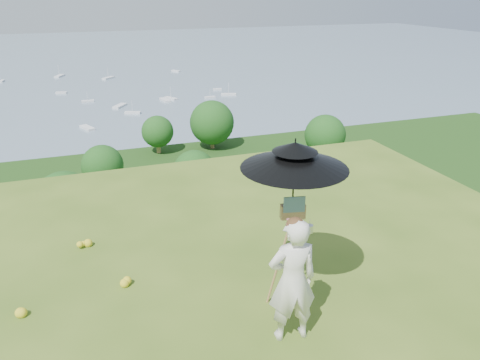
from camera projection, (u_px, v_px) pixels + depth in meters
name	position (u px, v px, depth m)	size (l,w,h in m)	color
forest_slope	(116.00, 345.00, 46.37)	(140.00, 56.00, 22.00)	#12360E
shoreline_tier	(98.00, 227.00, 83.89)	(170.00, 28.00, 8.00)	#746C5D
bay_water	(74.00, 71.00, 226.84)	(700.00, 700.00, 0.00)	slate
slope_trees	(100.00, 220.00, 41.02)	(110.00, 50.00, 6.00)	#174C17
harbor_town	(93.00, 194.00, 81.40)	(110.00, 22.00, 5.00)	silver
moored_boats	(40.00, 110.00, 154.05)	(140.00, 140.00, 0.70)	silver
painter	(292.00, 281.00, 5.40)	(0.58, 0.38, 1.60)	white
field_easel	(291.00, 252.00, 5.96)	(0.61, 0.61, 1.61)	#905B3C
sun_umbrella	(294.00, 178.00, 5.60)	(1.29, 1.29, 0.99)	black
painter_cap	(295.00, 222.00, 5.11)	(0.20, 0.25, 0.10)	#D0727D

